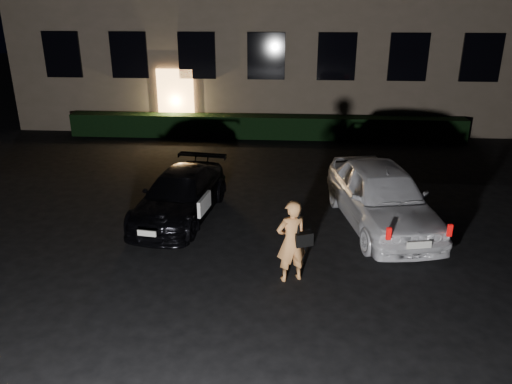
{
  "coord_description": "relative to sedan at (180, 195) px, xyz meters",
  "views": [
    {
      "loc": [
        0.96,
        -8.13,
        5.03
      ],
      "look_at": [
        0.25,
        2.0,
        1.06
      ],
      "focal_mm": 35.0,
      "sensor_mm": 36.0,
      "label": 1
    }
  ],
  "objects": [
    {
      "name": "ground",
      "position": [
        1.66,
        -2.94,
        -0.56
      ],
      "size": [
        80.0,
        80.0,
        0.0
      ],
      "primitive_type": "plane",
      "color": "black",
      "rests_on": "ground"
    },
    {
      "name": "sedan",
      "position": [
        0.0,
        0.0,
        0.0
      ],
      "size": [
        2.09,
        4.04,
        1.12
      ],
      "rotation": [
        0.0,
        0.0,
        -0.14
      ],
      "color": "black",
      "rests_on": "ground"
    },
    {
      "name": "man",
      "position": [
        2.71,
        -2.76,
        0.25
      ],
      "size": [
        0.76,
        0.58,
        1.62
      ],
      "rotation": [
        0.0,
        0.0,
        3.52
      ],
      "color": "#D88D4D",
      "rests_on": "ground"
    },
    {
      "name": "hatch",
      "position": [
        4.78,
        -0.15,
        0.18
      ],
      "size": [
        2.52,
        4.59,
        1.48
      ],
      "rotation": [
        0.0,
        0.0,
        0.19
      ],
      "color": "white",
      "rests_on": "ground"
    },
    {
      "name": "hedge",
      "position": [
        1.66,
        7.56,
        -0.13
      ],
      "size": [
        15.0,
        0.7,
        0.85
      ],
      "primitive_type": "cube",
      "color": "black",
      "rests_on": "ground"
    }
  ]
}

